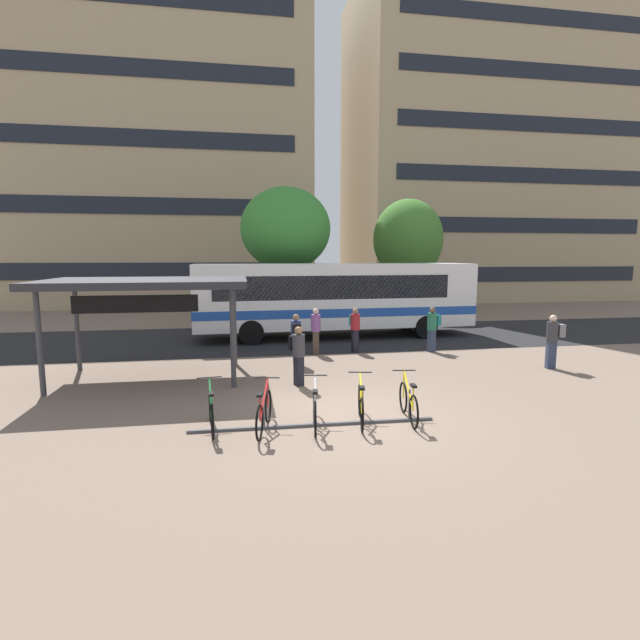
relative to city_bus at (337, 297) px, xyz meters
name	(u,v)px	position (x,y,z in m)	size (l,w,h in m)	color
ground	(356,418)	(-1.66, -10.29, -1.78)	(200.00, 200.00, 0.00)	#7A6656
bus_lane_asphalt	(299,338)	(-1.66, 0.00, -1.77)	(80.00, 7.20, 0.01)	#232326
city_bus	(337,297)	(0.00, 0.00, 0.00)	(12.10, 2.96, 3.20)	white
bike_rack	(314,422)	(-2.65, -10.67, -1.69)	(5.16, 0.15, 0.70)	#47474C
parked_bicycle_green_0	(211,412)	(-4.75, -10.53, -1.39)	(0.52, 1.72, 0.99)	black
parked_bicycle_red_1	(264,413)	(-3.69, -10.75, -1.39)	(0.57, 1.69, 0.99)	black
parked_bicycle_silver_2	(315,409)	(-2.64, -10.72, -1.39)	(0.52, 1.71, 0.99)	black
parked_bicycle_yellow_3	(361,405)	(-1.64, -10.62, -1.39)	(0.55, 1.70, 0.99)	black
parked_bicycle_yellow_4	(408,403)	(-0.59, -10.62, -1.39)	(0.52, 1.72, 0.99)	black
transit_shelter	(147,286)	(-6.72, -6.07, 0.92)	(5.56, 3.54, 2.87)	#38383D
commuter_grey_pack_0	(553,338)	(5.53, -6.87, -0.79)	(0.57, 0.40, 1.71)	#2D3851
commuter_navy_pack_1	(316,328)	(-1.48, -3.46, -0.81)	(0.35, 0.53, 1.67)	#47382D
commuter_black_pack_2	(296,335)	(-2.36, -4.94, -0.82)	(0.36, 0.53, 1.65)	#565660
commuter_teal_pack_3	(355,327)	(0.01, -3.33, -0.83)	(0.36, 0.54, 1.64)	black
commuter_teal_pack_4	(433,326)	(2.85, -3.74, -0.82)	(0.60, 0.51, 1.67)	#2D3851
commuter_black_pack_5	(298,352)	(-2.60, -7.47, -0.84)	(0.47, 0.60, 1.64)	black
street_tree_0	(408,239)	(5.94, 7.59, 2.76)	(4.20, 4.20, 6.94)	brown
street_tree_1	(286,229)	(-1.82, 4.09, 3.11)	(4.54, 4.54, 6.97)	brown
building_left_wing	(156,162)	(-10.30, 18.56, 8.84)	(22.66, 11.53, 21.22)	tan
building_right_wing	(483,148)	(16.64, 19.00, 10.92)	(22.32, 12.76, 25.40)	tan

